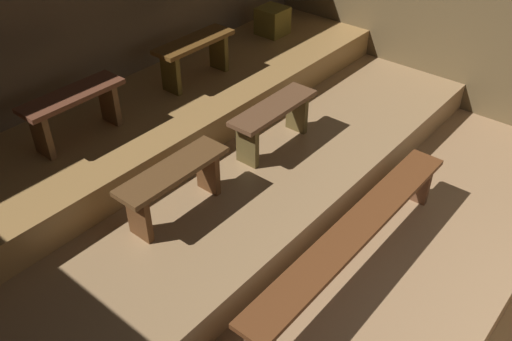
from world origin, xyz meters
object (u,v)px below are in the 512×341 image
bench_lower_center (354,235)px  bench_upper_left (74,106)px  bench_middle_right (274,117)px  bench_upper_right (195,52)px  bench_middle_left (174,181)px  wooden_crate_upper (272,21)px

bench_lower_center → bench_upper_left: size_ratio=2.79×
bench_middle_right → bench_upper_right: bearing=85.4°
bench_lower_center → bench_middle_right: (0.57, 1.17, 0.24)m
bench_middle_left → wooden_crate_upper: (2.56, 1.13, 0.14)m
bench_upper_left → bench_upper_right: 1.31m
bench_upper_right → wooden_crate_upper: size_ratio=2.80×
bench_upper_left → bench_upper_right: bearing=0.0°
bench_middle_right → bench_upper_right: bench_upper_right is taller
bench_middle_left → wooden_crate_upper: wooden_crate_upper is taller
bench_upper_right → wooden_crate_upper: 1.35m
bench_lower_center → wooden_crate_upper: (1.99, 2.30, 0.39)m
bench_middle_left → bench_middle_right: size_ratio=1.00×
bench_middle_left → bench_upper_left: 1.03m
bench_middle_left → bench_upper_left: bearing=94.6°
bench_upper_left → wooden_crate_upper: bearing=3.1°
bench_middle_right → wooden_crate_upper: 1.82m
bench_middle_left → bench_upper_right: 1.60m
bench_lower_center → bench_middle_left: bearing=116.3°
bench_middle_left → bench_upper_right: bearing=38.8°
bench_upper_left → bench_lower_center: bearing=-73.1°
bench_upper_right → bench_middle_right: bearing=-94.6°
bench_upper_left → bench_upper_right: size_ratio=1.00×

